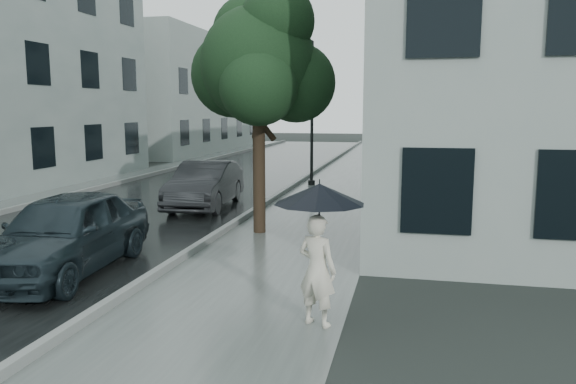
% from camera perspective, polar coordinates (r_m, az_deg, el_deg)
% --- Properties ---
extents(ground, '(120.00, 120.00, 0.00)m').
position_cam_1_polar(ground, '(9.39, -6.02, -10.27)').
color(ground, black).
rests_on(ground, ground).
extents(sidewalk, '(3.50, 60.00, 0.01)m').
position_cam_1_polar(sidewalk, '(20.81, 5.13, 0.14)').
color(sidewalk, slate).
rests_on(sidewalk, ground).
extents(kerb_near, '(0.15, 60.00, 0.15)m').
position_cam_1_polar(kerb_near, '(21.11, 0.21, 0.48)').
color(kerb_near, slate).
rests_on(kerb_near, ground).
extents(asphalt_road, '(6.85, 60.00, 0.00)m').
position_cam_1_polar(asphalt_road, '(22.12, -8.69, 0.56)').
color(asphalt_road, black).
rests_on(asphalt_road, ground).
extents(kerb_far, '(0.15, 60.00, 0.15)m').
position_cam_1_polar(kerb_far, '(23.59, -16.65, 0.97)').
color(kerb_far, slate).
rests_on(kerb_far, ground).
extents(sidewalk_far, '(1.70, 60.00, 0.01)m').
position_cam_1_polar(sidewalk_far, '(24.06, -18.57, 0.86)').
color(sidewalk_far, '#4C5451').
rests_on(sidewalk_far, ground).
extents(building_near, '(7.02, 36.00, 9.00)m').
position_cam_1_polar(building_near, '(28.09, 18.12, 11.11)').
color(building_near, gray).
rests_on(building_near, ground).
extents(building_far_b, '(7.02, 18.00, 8.00)m').
position_cam_1_polar(building_far_b, '(41.88, -11.11, 9.68)').
color(building_far_b, gray).
rests_on(building_far_b, ground).
extents(pedestrian, '(0.68, 0.57, 1.58)m').
position_cam_1_polar(pedestrian, '(7.85, 2.98, -7.93)').
color(pedestrian, beige).
rests_on(pedestrian, sidewalk).
extents(umbrella, '(1.34, 1.34, 1.12)m').
position_cam_1_polar(umbrella, '(7.59, 3.21, -0.19)').
color(umbrella, black).
rests_on(umbrella, ground).
extents(street_tree, '(3.59, 3.26, 5.84)m').
position_cam_1_polar(street_tree, '(13.66, -2.92, 12.95)').
color(street_tree, '#332619').
rests_on(street_tree, ground).
extents(lamp_post, '(0.83, 0.44, 5.69)m').
position_cam_1_polar(lamp_post, '(22.16, 2.11, 9.05)').
color(lamp_post, black).
rests_on(lamp_post, ground).
extents(car_near, '(2.09, 4.51, 1.50)m').
position_cam_1_polar(car_near, '(11.10, -21.69, -3.88)').
color(car_near, black).
rests_on(car_near, ground).
extents(car_far, '(1.82, 4.36, 1.40)m').
position_cam_1_polar(car_far, '(17.36, -8.40, 0.75)').
color(car_far, black).
rests_on(car_far, ground).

